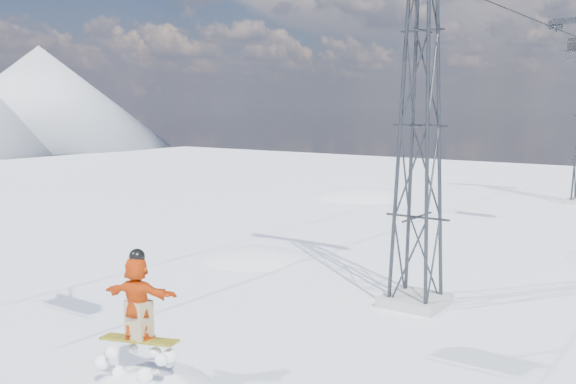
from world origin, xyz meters
name	(u,v)px	position (x,y,z in m)	size (l,w,h in m)	color
lift_tower_near	(420,127)	(0.80, 8.00, 5.47)	(5.20, 1.80, 11.43)	#999999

